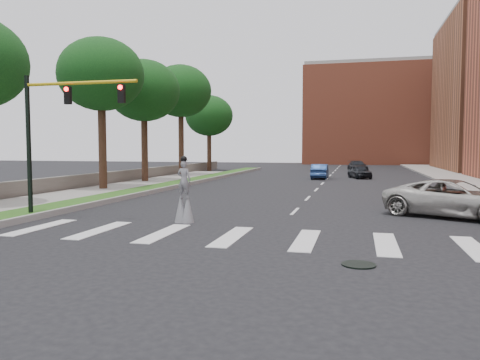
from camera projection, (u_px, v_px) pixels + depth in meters
ground_plane at (262, 244)px, 14.99m from camera, size 160.00×160.00×0.00m
grass_median at (170, 185)px, 37.14m from camera, size 2.00×60.00×0.25m
median_curb at (183, 185)px, 36.88m from camera, size 0.20×60.00×0.28m
sidewalk_left at (60, 197)px, 28.20m from camera, size 4.00×60.00×0.18m
stone_wall at (120, 177)px, 40.39m from camera, size 0.50×56.00×1.10m
manhole at (359, 265)px, 12.33m from camera, size 0.90×0.90×0.04m
building_backdrop at (375, 116)px, 88.34m from camera, size 26.00×14.00×18.00m
traffic_signal at (52, 123)px, 19.99m from camera, size 5.30×0.23×6.20m
stilt_performer at (184, 197)px, 19.28m from camera, size 0.84×0.55×2.76m
suv_crossing at (456, 199)px, 20.70m from camera, size 6.65×5.23×1.68m
car_near at (359, 172)px, 47.02m from camera, size 2.71×4.23×1.34m
car_mid at (320, 171)px, 46.47m from camera, size 1.60×4.43×1.45m
car_far at (358, 166)px, 60.02m from camera, size 2.88×5.08×1.39m
tree_2 at (101, 75)px, 32.93m from camera, size 6.04×6.04×10.82m
tree_3 at (144, 91)px, 40.41m from camera, size 6.26×6.26×10.68m
tree_4 at (181, 92)px, 49.02m from camera, size 6.43×6.43×11.75m
tree_5 at (209, 116)px, 60.87m from camera, size 6.22×6.22×9.88m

